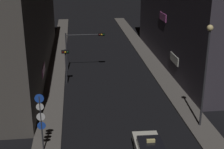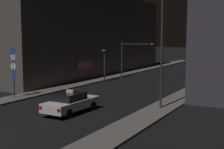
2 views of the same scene
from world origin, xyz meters
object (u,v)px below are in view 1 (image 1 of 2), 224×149
(traffic_light_left_kerb, at_px, (66,60))
(sign_pole_left, at_px, (41,118))
(traffic_light_overhead, at_px, (82,43))
(street_lamp_near_block, at_px, (206,63))

(traffic_light_left_kerb, relative_size, sign_pole_left, 0.90)
(sign_pole_left, bearing_deg, traffic_light_left_kerb, 83.56)
(traffic_light_left_kerb, bearing_deg, traffic_light_overhead, 66.78)
(traffic_light_left_kerb, bearing_deg, sign_pole_left, -96.44)
(traffic_light_left_kerb, xyz_separation_m, street_lamp_near_block, (10.74, -10.47, 2.64))
(traffic_light_overhead, xyz_separation_m, traffic_light_left_kerb, (-1.90, -4.43, -0.62))
(traffic_light_overhead, bearing_deg, street_lamp_near_block, -59.31)
(traffic_light_overhead, relative_size, street_lamp_near_block, 0.57)
(traffic_light_overhead, distance_m, street_lamp_near_block, 17.44)
(traffic_light_overhead, height_order, traffic_light_left_kerb, traffic_light_overhead)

